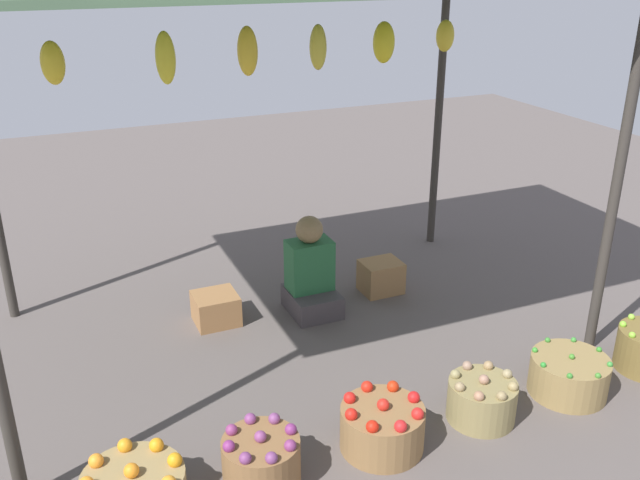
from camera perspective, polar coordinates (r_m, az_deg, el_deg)
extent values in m
plane|color=#5B524F|center=(5.19, -2.51, -7.47)|extent=(14.00, 14.00, 0.00)
cylinder|color=#38332D|center=(4.87, 23.28, 4.04)|extent=(0.07, 0.07, 2.40)
cylinder|color=#38332D|center=(6.44, 9.75, 9.82)|extent=(0.07, 0.07, 2.40)
ellipsoid|color=yellow|center=(4.27, -21.21, 13.48)|extent=(0.13, 0.13, 0.24)
ellipsoid|color=yellow|center=(4.28, -12.65, 14.46)|extent=(0.12, 0.12, 0.31)
ellipsoid|color=yellow|center=(4.50, -6.01, 15.26)|extent=(0.13, 0.13, 0.31)
ellipsoid|color=gold|center=(4.67, -0.16, 15.64)|extent=(0.11, 0.11, 0.29)
ellipsoid|color=yellow|center=(4.94, 5.29, 15.95)|extent=(0.15, 0.15, 0.28)
ellipsoid|color=yellow|center=(5.40, 10.30, 16.26)|extent=(0.13, 0.13, 0.23)
cube|color=#433D3F|center=(5.39, -0.65, -5.09)|extent=(0.36, 0.44, 0.18)
cube|color=#266036|center=(5.31, -0.87, -2.08)|extent=(0.34, 0.22, 0.40)
sphere|color=olive|center=(5.19, -0.89, 0.87)|extent=(0.21, 0.21, 0.21)
sphere|color=orange|center=(3.68, -15.31, -17.90)|extent=(0.08, 0.08, 0.08)
sphere|color=orange|center=(3.70, -11.91, -17.37)|extent=(0.08, 0.08, 0.08)
sphere|color=orange|center=(3.81, -13.36, -16.16)|extent=(0.08, 0.08, 0.08)
sphere|color=orange|center=(3.85, -15.83, -16.02)|extent=(0.08, 0.08, 0.08)
sphere|color=orange|center=(3.80, -18.02, -16.97)|extent=(0.08, 0.08, 0.08)
cylinder|color=brown|center=(3.82, -4.87, -17.76)|extent=(0.41, 0.41, 0.27)
sphere|color=#823E73|center=(3.72, -4.95, -15.88)|extent=(0.06, 0.06, 0.06)
sphere|color=#7B2E6E|center=(3.76, -2.43, -15.36)|extent=(0.06, 0.06, 0.06)
sphere|color=#7B3F75|center=(3.84, -3.80, -14.52)|extent=(0.06, 0.06, 0.06)
sphere|color=#803B76|center=(3.85, -5.79, -14.49)|extent=(0.06, 0.06, 0.06)
sphere|color=#833469|center=(3.78, -7.32, -15.30)|extent=(0.06, 0.06, 0.06)
sphere|color=#7E2E6F|center=(3.68, -7.54, -16.54)|extent=(0.06, 0.06, 0.06)
sphere|color=#773A6F|center=(3.61, -6.19, -17.49)|extent=(0.06, 0.06, 0.06)
sphere|color=#773D72|center=(3.60, -4.04, -17.53)|extent=(0.06, 0.06, 0.06)
sphere|color=#7C336A|center=(3.66, -2.48, -16.61)|extent=(0.06, 0.06, 0.06)
cylinder|color=olive|center=(4.05, 5.15, -15.19)|extent=(0.48, 0.48, 0.26)
sphere|color=red|center=(3.95, 5.24, -13.40)|extent=(0.07, 0.07, 0.07)
sphere|color=red|center=(4.04, 7.75, -12.76)|extent=(0.07, 0.07, 0.07)
sphere|color=red|center=(4.11, 6.04, -11.95)|extent=(0.07, 0.07, 0.07)
sphere|color=red|center=(4.10, 3.90, -12.00)|extent=(0.07, 0.07, 0.07)
sphere|color=red|center=(4.00, 2.47, -12.90)|extent=(0.07, 0.07, 0.07)
sphere|color=red|center=(3.88, 2.59, -14.20)|extent=(0.07, 0.07, 0.07)
sphere|color=red|center=(3.80, 4.35, -15.13)|extent=(0.07, 0.07, 0.07)
sphere|color=red|center=(3.82, 6.67, -15.05)|extent=(0.07, 0.07, 0.07)
sphere|color=red|center=(3.92, 8.07, -14.03)|extent=(0.07, 0.07, 0.07)
cylinder|color=olive|center=(4.35, 13.21, -12.78)|extent=(0.41, 0.41, 0.25)
sphere|color=#A17760|center=(4.27, 13.39, -11.15)|extent=(0.06, 0.06, 0.06)
sphere|color=#998860|center=(4.36, 15.21, -10.63)|extent=(0.06, 0.06, 0.06)
sphere|color=#9C7D55|center=(4.41, 13.74, -10.04)|extent=(0.06, 0.06, 0.06)
sphere|color=#967660|center=(4.38, 12.07, -10.12)|extent=(0.06, 0.06, 0.06)
sphere|color=#948757|center=(4.29, 11.11, -10.84)|extent=(0.06, 0.06, 0.06)
sphere|color=#9C835C|center=(4.18, 11.46, -11.81)|extent=(0.06, 0.06, 0.06)
sphere|color=#A77859|center=(4.13, 12.99, -12.46)|extent=(0.06, 0.06, 0.06)
sphere|color=#947E54|center=(4.16, 14.77, -12.36)|extent=(0.06, 0.06, 0.06)
sphere|color=#9D8857|center=(4.26, 15.66, -11.58)|extent=(0.06, 0.06, 0.06)
cylinder|color=olive|center=(4.73, 19.86, -10.47)|extent=(0.49, 0.49, 0.25)
sphere|color=#41852A|center=(4.66, 20.09, -9.03)|extent=(0.04, 0.04, 0.04)
sphere|color=#368429|center=(4.80, 22.06, -8.39)|extent=(0.04, 0.04, 0.04)
sphere|color=#398A33|center=(4.85, 20.22, -7.75)|extent=(0.04, 0.04, 0.04)
sphere|color=#37802C|center=(4.79, 18.29, -7.85)|extent=(0.04, 0.04, 0.04)
sphere|color=green|center=(4.66, 17.33, -8.67)|extent=(0.04, 0.04, 0.04)
sphere|color=#2F8E30|center=(4.52, 17.96, -9.79)|extent=(0.04, 0.04, 0.04)
sphere|color=#37832D|center=(4.47, 19.93, -10.51)|extent=(0.04, 0.04, 0.04)
sphere|color=#40822D|center=(4.53, 21.99, -10.35)|extent=(0.04, 0.04, 0.04)
sphere|color=#398C36|center=(4.67, 22.83, -9.45)|extent=(0.04, 0.04, 0.04)
sphere|color=#8CC63B|center=(5.21, 24.33, -5.81)|extent=(0.04, 0.04, 0.04)
sphere|color=#83D035|center=(5.09, 23.75, -6.39)|extent=(0.04, 0.04, 0.04)
sphere|color=#89C737|center=(4.97, 24.38, -7.16)|extent=(0.04, 0.04, 0.04)
cube|color=olive|center=(5.71, 5.05, -3.03)|extent=(0.32, 0.27, 0.26)
cube|color=#98693F|center=(5.29, -8.60, -5.61)|extent=(0.32, 0.31, 0.23)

